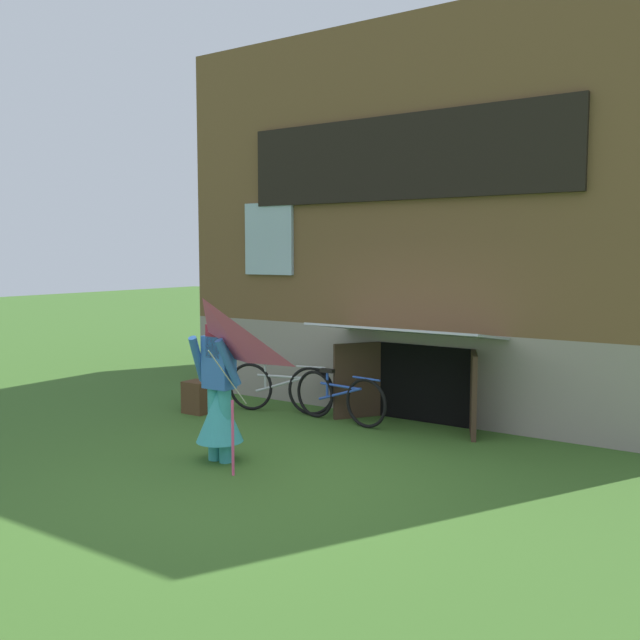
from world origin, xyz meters
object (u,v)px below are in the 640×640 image
kite (203,344)px  bicycle_blue (340,397)px  person (219,401)px  bicycle_silver (280,388)px  wooden_crate (198,397)px

kite → bicycle_blue: 2.96m
bicycle_blue → person: bearing=-86.8°
person → bicycle_silver: (-0.86, 2.25, -0.31)m
bicycle_blue → wooden_crate: bearing=-154.4°
bicycle_silver → wooden_crate: bicycle_silver is taller
bicycle_silver → person: bearing=-82.9°
kite → wooden_crate: (-2.13, 2.11, -1.15)m
person → bicycle_silver: 2.43m
kite → wooden_crate: size_ratio=3.82×
wooden_crate → kite: bearing=-44.8°
person → wooden_crate: (-1.84, 1.57, -0.45)m
person → bicycle_silver: bearing=119.9°
person → bicycle_blue: (0.16, 2.23, -0.33)m
person → bicycle_silver: person is taller
bicycle_blue → wooden_crate: bicycle_blue is taller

